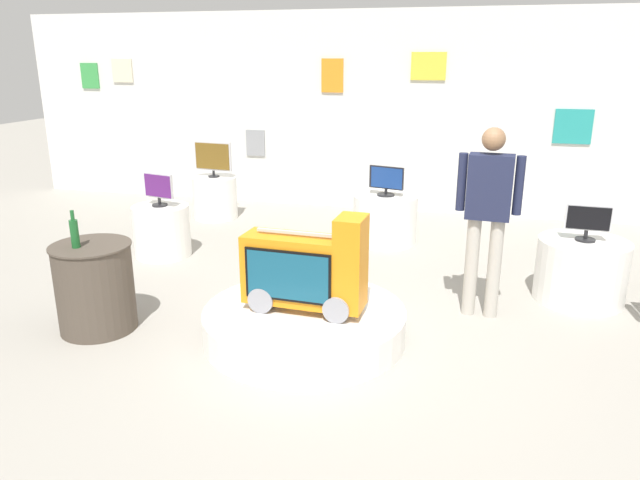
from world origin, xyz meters
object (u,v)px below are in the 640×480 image
novelty_firetruck_tv (306,272)px  display_pedestal_far_right (385,219)px  tv_on_left_rear (588,221)px  tv_on_far_right (386,180)px  tv_on_right_rear (158,188)px  bottle_on_side_table (74,233)px  shopper_browsing_near_truck (488,209)px  main_display_pedestal (305,324)px  display_pedestal_right_rear (162,231)px  side_table_round (95,286)px  tv_on_center_rear (213,157)px  display_pedestal_center_rear (215,197)px  display_pedestal_left_rear (581,271)px

novelty_firetruck_tv → display_pedestal_far_right: novelty_firetruck_tv is taller
tv_on_left_rear → tv_on_far_right: bearing=146.4°
tv_on_right_rear → display_pedestal_far_right: tv_on_right_rear is taller
bottle_on_side_table → shopper_browsing_near_truck: bearing=20.4°
main_display_pedestal → bottle_on_side_table: (-1.87, -0.36, 0.77)m
bottle_on_side_table → shopper_browsing_near_truck: 3.53m
display_pedestal_far_right → display_pedestal_right_rear: bearing=-154.4°
tv_on_right_rear → tv_on_far_right: 2.77m
main_display_pedestal → bottle_on_side_table: size_ratio=5.35×
bottle_on_side_table → display_pedestal_far_right: bearing=56.8°
novelty_firetruck_tv → side_table_round: bearing=-171.8°
main_display_pedestal → tv_on_right_rear: size_ratio=4.12×
tv_on_center_rear → bottle_on_side_table: (0.48, -3.80, 0.00)m
display_pedestal_center_rear → display_pedestal_left_rear: bearing=-22.7°
tv_on_left_rear → bottle_on_side_table: (-4.24, -1.83, 0.10)m
main_display_pedestal → novelty_firetruck_tv: (0.02, -0.01, 0.47)m
side_table_round → tv_on_center_rear: bearing=98.3°
display_pedestal_far_right → tv_on_far_right: (0.00, -0.00, 0.50)m
tv_on_left_rear → display_pedestal_right_rear: size_ratio=0.63×
display_pedestal_left_rear → side_table_round: 4.53m
tv_on_far_right → bottle_on_side_table: bottle_on_side_table is taller
display_pedestal_center_rear → display_pedestal_far_right: 2.66m
display_pedestal_right_rear → tv_on_far_right: bearing=25.5°
tv_on_left_rear → display_pedestal_far_right: (-2.12, 1.41, -0.50)m
display_pedestal_far_right → shopper_browsing_near_truck: (1.19, -2.01, 0.71)m
tv_on_right_rear → display_pedestal_far_right: 2.81m
main_display_pedestal → bottle_on_side_table: bottle_on_side_table is taller
display_pedestal_center_rear → tv_on_right_rear: size_ratio=1.55×
main_display_pedestal → novelty_firetruck_tv: 0.47m
tv_on_right_rear → tv_on_center_rear: bearing=93.4°
tv_on_far_right → bottle_on_side_table: 3.87m
display_pedestal_center_rear → tv_on_far_right: bearing=-12.3°
display_pedestal_left_rear → tv_on_far_right: bearing=146.5°
tv_on_center_rear → shopper_browsing_near_truck: 4.57m
tv_on_right_rear → display_pedestal_far_right: bearing=25.7°
tv_on_left_rear → side_table_round: 4.54m
tv_on_far_right → tv_on_left_rear: bearing=-33.6°
display_pedestal_left_rear → display_pedestal_center_rear: bearing=157.3°
novelty_firetruck_tv → display_pedestal_right_rear: (-2.26, 1.69, -0.30)m
display_pedestal_left_rear → display_pedestal_far_right: same height
tv_on_right_rear → bottle_on_side_table: bottle_on_side_table is taller
bottle_on_side_table → novelty_firetruck_tv: bearing=10.7°
novelty_firetruck_tv → tv_on_left_rear: 2.78m
display_pedestal_far_right → bottle_on_side_table: size_ratio=2.54×
display_pedestal_right_rear → shopper_browsing_near_truck: bearing=-12.5°
tv_on_right_rear → side_table_round: size_ratio=0.53×
display_pedestal_right_rear → main_display_pedestal: bearing=-36.9°
display_pedestal_left_rear → side_table_round: (-4.18, -1.74, 0.09)m
main_display_pedestal → side_table_round: (-1.80, -0.27, 0.26)m
display_pedestal_center_rear → tv_on_left_rear: bearing=-22.7°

